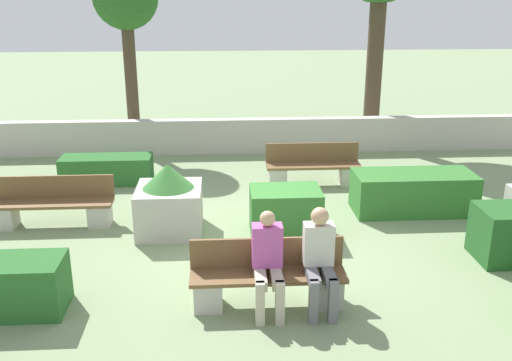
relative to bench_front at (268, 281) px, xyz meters
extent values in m
plane|color=gray|center=(-0.01, 1.85, -0.33)|extent=(60.00, 60.00, 0.00)
cube|color=#B7B2A8|center=(-0.01, 7.24, 0.10)|extent=(14.04, 0.30, 0.85)
cube|color=brown|center=(0.00, -0.05, 0.09)|extent=(1.99, 0.44, 0.05)
cube|color=brown|center=(0.00, 0.20, 0.31)|extent=(1.99, 0.04, 0.40)
cube|color=#B7B2A8|center=(-0.77, -0.05, -0.13)|extent=(0.36, 0.40, 0.39)
cube|color=#B7B2A8|center=(0.77, -0.05, -0.13)|extent=(0.36, 0.40, 0.39)
cube|color=brown|center=(1.33, 4.66, 0.09)|extent=(1.95, 0.44, 0.05)
cube|color=brown|center=(1.33, 4.90, 0.31)|extent=(1.95, 0.04, 0.40)
cube|color=#B7B2A8|center=(0.58, 4.66, -0.13)|extent=(0.36, 0.40, 0.39)
cube|color=#B7B2A8|center=(2.08, 4.66, -0.13)|extent=(0.36, 0.40, 0.39)
cube|color=brown|center=(-3.47, 2.76, 0.09)|extent=(2.06, 0.44, 0.05)
cube|color=brown|center=(-3.47, 3.00, 0.31)|extent=(2.06, 0.04, 0.40)
cube|color=#B7B2A8|center=(-4.27, 2.76, -0.13)|extent=(0.36, 0.40, 0.39)
cube|color=#B7B2A8|center=(-2.68, 2.76, -0.13)|extent=(0.36, 0.40, 0.39)
cube|color=#B2A893|center=(-0.11, -0.26, 0.18)|extent=(0.14, 0.46, 0.13)
cube|color=#B2A893|center=(0.09, -0.26, 0.18)|extent=(0.14, 0.46, 0.13)
cube|color=#B2A893|center=(-0.13, -0.49, -0.04)|extent=(0.11, 0.11, 0.57)
cube|color=#B2A893|center=(0.11, -0.49, -0.04)|extent=(0.11, 0.11, 0.57)
cube|color=#B74C9E|center=(-0.01, -0.02, 0.51)|extent=(0.38, 0.22, 0.54)
sphere|color=tan|center=(-0.01, -0.04, 0.88)|extent=(0.19, 0.19, 0.19)
cube|color=slate|center=(0.54, -0.26, 0.18)|extent=(0.14, 0.46, 0.13)
cube|color=slate|center=(0.74, -0.26, 0.18)|extent=(0.14, 0.46, 0.13)
cube|color=slate|center=(0.52, -0.49, -0.04)|extent=(0.11, 0.11, 0.57)
cube|color=slate|center=(0.76, -0.49, -0.04)|extent=(0.11, 0.11, 0.57)
cube|color=beige|center=(0.64, -0.02, 0.51)|extent=(0.38, 0.22, 0.54)
sphere|color=tan|center=(0.64, -0.04, 0.89)|extent=(0.22, 0.22, 0.22)
cube|color=#33702D|center=(0.47, 2.21, 0.06)|extent=(1.15, 0.80, 0.78)
cube|color=#286028|center=(-2.97, 5.08, -0.04)|extent=(1.87, 0.67, 0.57)
cube|color=#33702D|center=(2.91, 3.08, 0.04)|extent=(2.17, 0.90, 0.73)
cube|color=#B7B2A8|center=(-1.45, 2.42, 0.06)|extent=(1.07, 1.07, 0.78)
cone|color=#387533|center=(-1.45, 2.42, 0.65)|extent=(0.85, 0.85, 0.40)
cylinder|color=#473828|center=(-2.76, 7.80, 1.32)|extent=(0.30, 0.30, 3.29)
cylinder|color=#473828|center=(3.41, 8.11, 1.72)|extent=(0.42, 0.42, 4.11)
camera|label=1|loc=(-0.56, -6.50, 3.56)|focal=40.00mm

